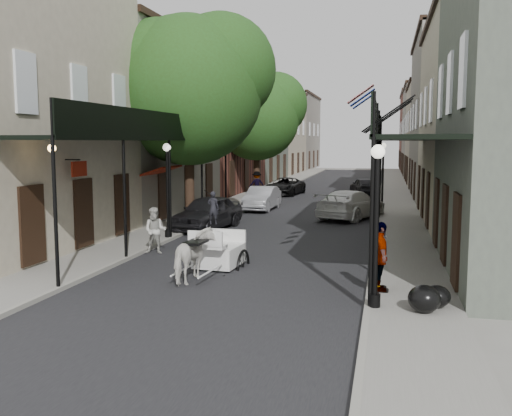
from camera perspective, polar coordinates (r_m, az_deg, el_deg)
The scene contains 24 objects.
ground at distance 16.11m, azimuth -2.98°, elevation -7.33°, with size 140.00×140.00×0.00m, color gray.
road at distance 35.51m, azimuth 5.87°, elevation 0.33°, with size 8.00×90.00×0.01m, color black.
sidewalk_left at distance 36.45m, azimuth -1.95°, elevation 0.61°, with size 2.20×90.00×0.12m, color gray.
sidewalk_right at distance 35.25m, azimuth 13.96°, elevation 0.21°, with size 2.20×90.00×0.12m, color gray.
building_row_left at distance 46.87m, azimuth -3.11°, elevation 8.30°, with size 5.00×80.00×10.50m, color #BAAF95.
building_row_right at distance 45.26m, azimuth 18.53°, elevation 8.03°, with size 5.00×80.00×10.50m, color gray.
gallery_left at distance 23.82m, azimuth -9.60°, elevation 6.95°, with size 2.20×18.05×4.88m.
gallery_right at distance 22.02m, azimuth 14.29°, elevation 6.87°, with size 2.20×18.05×4.88m.
tree_near at distance 26.73m, azimuth -5.82°, elevation 12.19°, with size 7.31×6.80×9.63m.
tree_far at distance 40.18m, azimuth 0.62°, elevation 9.43°, with size 6.45×6.00×8.61m.
lamppost_right_near at distance 13.17m, azimuth 11.92°, elevation -1.54°, with size 0.32×0.32×3.71m.
lamppost_left at distance 22.72m, azimuth -8.84°, elevation 1.92°, with size 0.32×0.32×3.71m.
lamppost_right_far at distance 33.09m, azimuth 12.56°, elevation 3.30°, with size 0.32×0.32×3.71m.
horse at distance 15.98m, azimuth -6.17°, elevation -4.80°, with size 0.79×1.73×1.46m, color silver.
carriage at distance 18.02m, azimuth -3.34°, elevation -2.76°, with size 1.61×2.23×2.44m.
pedestrian_walking at distance 20.14m, azimuth -10.05°, elevation -2.25°, with size 0.79×0.61×1.62m, color beige.
pedestrian_sidewalk_left at distance 38.94m, azimuth 0.08°, elevation 2.39°, with size 1.14×0.65×1.76m, color gray.
pedestrian_sidewalk_right at distance 14.74m, azimuth 12.32°, elevation -4.79°, with size 1.04×0.43×1.78m, color gray.
car_left_near at distance 25.44m, azimuth -4.88°, elevation -0.46°, with size 1.78×4.43×1.51m, color black.
car_left_mid at distance 32.51m, azimuth 0.59°, elevation 0.97°, with size 1.43×4.09×1.35m, color #9B9CA1.
car_left_far at distance 41.88m, azimuth 2.93°, elevation 2.18°, with size 2.10×4.55×1.27m, color black.
car_right_near at distance 29.26m, azimuth 9.50°, elevation 0.35°, with size 2.04×5.03×1.46m, color white.
car_right_far at distance 43.13m, azimuth 10.71°, elevation 2.20°, with size 1.49×3.71×1.26m, color black.
trash_bags at distance 13.51m, azimuth 16.93°, elevation -8.60°, with size 0.98×1.13×0.61m.
Camera 1 is at (4.29, -15.04, 3.89)m, focal length 40.00 mm.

